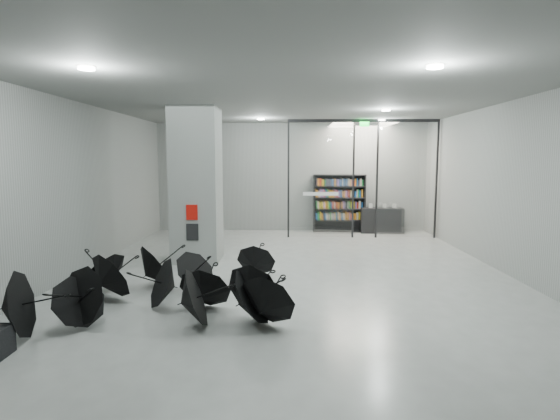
{
  "coord_description": "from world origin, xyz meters",
  "views": [
    {
      "loc": [
        -0.06,
        -9.48,
        2.66
      ],
      "look_at": [
        -0.3,
        1.5,
        1.4
      ],
      "focal_mm": 28.26,
      "sensor_mm": 36.0,
      "label": 1
    }
  ],
  "objects_px": {
    "shop_counter": "(381,220)",
    "umbrella_cluster": "(163,294)",
    "bookshelf": "(339,203)",
    "column": "(197,185)"
  },
  "relations": [
    {
      "from": "shop_counter",
      "to": "umbrella_cluster",
      "type": "bearing_deg",
      "value": -121.45
    },
    {
      "from": "bookshelf",
      "to": "column",
      "type": "bearing_deg",
      "value": -127.81
    },
    {
      "from": "bookshelf",
      "to": "umbrella_cluster",
      "type": "distance_m",
      "value": 9.67
    },
    {
      "from": "column",
      "to": "bookshelf",
      "type": "distance_m",
      "value": 6.46
    },
    {
      "from": "umbrella_cluster",
      "to": "column",
      "type": "bearing_deg",
      "value": 92.95
    },
    {
      "from": "column",
      "to": "bookshelf",
      "type": "relative_size",
      "value": 1.89
    },
    {
      "from": "shop_counter",
      "to": "umbrella_cluster",
      "type": "relative_size",
      "value": 0.32
    },
    {
      "from": "column",
      "to": "bookshelf",
      "type": "height_order",
      "value": "column"
    },
    {
      "from": "shop_counter",
      "to": "umbrella_cluster",
      "type": "distance_m",
      "value": 10.2
    },
    {
      "from": "column",
      "to": "shop_counter",
      "type": "relative_size",
      "value": 2.63
    }
  ]
}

